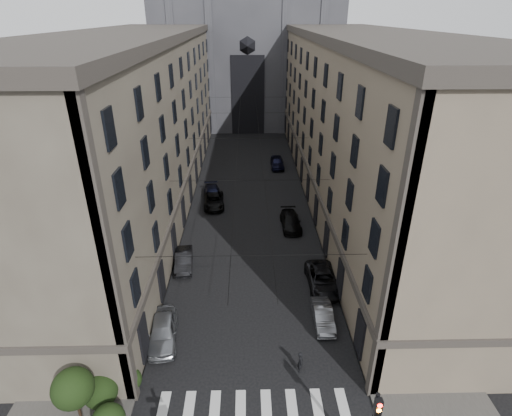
{
  "coord_description": "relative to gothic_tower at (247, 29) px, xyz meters",
  "views": [
    {
      "loc": [
        -0.21,
        -10.32,
        20.69
      ],
      "look_at": [
        0.34,
        13.76,
        8.85
      ],
      "focal_mm": 28.0,
      "sensor_mm": 36.0,
      "label": 1
    }
  ],
  "objects": [
    {
      "name": "car_left_far",
      "position": [
        -4.56,
        -40.42,
        -17.1
      ],
      "size": [
        2.58,
        5.01,
        1.39
      ],
      "primitive_type": "imported",
      "rotation": [
        0.0,
        0.0,
        0.14
      ],
      "color": "black",
      "rests_on": "ground"
    },
    {
      "name": "gothic_tower",
      "position": [
        0.0,
        0.0,
        0.0
      ],
      "size": [
        35.0,
        23.0,
        58.0
      ],
      "color": "#2D2D33",
      "rests_on": "ground"
    },
    {
      "name": "car_right_far",
      "position": [
        4.2,
        -29.64,
        -17.0
      ],
      "size": [
        1.91,
        4.71,
        1.6
      ],
      "primitive_type": "imported",
      "rotation": [
        0.0,
        0.0,
        0.0
      ],
      "color": "black",
      "rests_on": "ground"
    },
    {
      "name": "car_left_midfar",
      "position": [
        -4.2,
        -42.54,
        -17.11
      ],
      "size": [
        2.7,
        5.16,
        1.39
      ],
      "primitive_type": "imported",
      "rotation": [
        0.0,
        0.0,
        0.08
      ],
      "color": "black",
      "rests_on": "ground"
    },
    {
      "name": "car_left_near",
      "position": [
        -6.2,
        -64.05,
        -16.98
      ],
      "size": [
        2.44,
        4.97,
        1.63
      ],
      "primitive_type": "imported",
      "rotation": [
        0.0,
        0.0,
        0.11
      ],
      "color": "gray",
      "rests_on": "ground"
    },
    {
      "name": "pedestrian",
      "position": [
        3.03,
        -66.96,
        -17.02
      ],
      "size": [
        0.4,
        0.58,
        1.55
      ],
      "primitive_type": "imported",
      "rotation": [
        0.0,
        0.0,
        1.52
      ],
      "color": "black",
      "rests_on": "ground"
    },
    {
      "name": "shrub_cluster",
      "position": [
        -8.72,
        -69.95,
        -16.0
      ],
      "size": [
        3.9,
        4.4,
        3.9
      ],
      "color": "black",
      "rests_on": "sidewalk_left"
    },
    {
      "name": "car_left_midnear",
      "position": [
        -6.01,
        -55.1,
        -17.09
      ],
      "size": [
        1.93,
        4.4,
        1.41
      ],
      "primitive_type": "imported",
      "rotation": [
        0.0,
        0.0,
        0.11
      ],
      "color": "black",
      "rests_on": "ground"
    },
    {
      "name": "sidewalk_left",
      "position": [
        -10.5,
        -38.96,
        -17.72
      ],
      "size": [
        7.0,
        80.0,
        0.15
      ],
      "primitive_type": "cube",
      "color": "#383533",
      "rests_on": "ground"
    },
    {
      "name": "building_left",
      "position": [
        -13.44,
        -38.96,
        -8.45
      ],
      "size": [
        13.6,
        60.6,
        18.85
      ],
      "color": "#4E453B",
      "rests_on": "ground"
    },
    {
      "name": "car_right_midfar",
      "position": [
        4.34,
        -47.93,
        -17.09
      ],
      "size": [
        2.15,
        4.93,
        1.41
      ],
      "primitive_type": "imported",
      "rotation": [
        0.0,
        0.0,
        0.03
      ],
      "color": "black",
      "rests_on": "ground"
    },
    {
      "name": "zebra_crossing",
      "position": [
        0.0,
        -69.96,
        -17.79
      ],
      "size": [
        11.0,
        3.2,
        0.01
      ],
      "primitive_type": "cube",
      "color": "beige",
      "rests_on": "ground"
    },
    {
      "name": "building_right",
      "position": [
        13.44,
        -38.96,
        -8.45
      ],
      "size": [
        13.6,
        60.6,
        18.85
      ],
      "color": "brown",
      "rests_on": "ground"
    },
    {
      "name": "car_right_near",
      "position": [
        5.24,
        -62.59,
        -17.16
      ],
      "size": [
        1.38,
        3.89,
        1.28
      ],
      "primitive_type": "imported",
      "rotation": [
        0.0,
        0.0,
        -0.01
      ],
      "color": "slate",
      "rests_on": "ground"
    },
    {
      "name": "tram_wires",
      "position": [
        0.0,
        -39.33,
        -10.55
      ],
      "size": [
        14.0,
        60.0,
        0.43
      ],
      "color": "black",
      "rests_on": "ground"
    },
    {
      "name": "car_right_midnear",
      "position": [
        5.95,
        -58.26,
        -17.07
      ],
      "size": [
        2.51,
        5.3,
        1.46
      ],
      "primitive_type": "imported",
      "rotation": [
        0.0,
        0.0,
        0.02
      ],
      "color": "black",
      "rests_on": "ground"
    },
    {
      "name": "sidewalk_right",
      "position": [
        10.5,
        -38.96,
        -17.72
      ],
      "size": [
        7.0,
        80.0,
        0.15
      ],
      "primitive_type": "cube",
      "color": "#383533",
      "rests_on": "ground"
    }
  ]
}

